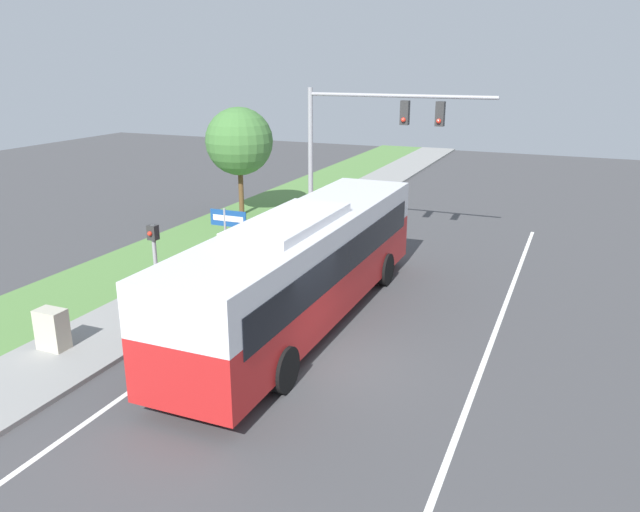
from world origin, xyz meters
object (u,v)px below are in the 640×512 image
at_px(bus, 305,261).
at_px(utility_cabinet, 52,329).
at_px(street_sign, 227,231).
at_px(pedestrian_signal, 154,251).
at_px(signal_gantry, 365,133).

bearing_deg(bus, utility_cabinet, -139.45).
xyz_separation_m(bus, street_sign, (-3.58, 1.77, 0.07)).
height_order(bus, pedestrian_signal, bus).
relative_size(signal_gantry, street_sign, 2.82).
height_order(pedestrian_signal, utility_cabinet, pedestrian_signal).
bearing_deg(bus, pedestrian_signal, -169.60).
bearing_deg(bus, signal_gantry, 97.81).
relative_size(street_sign, utility_cabinet, 2.47).
bearing_deg(pedestrian_signal, utility_cabinet, -99.56).
bearing_deg(pedestrian_signal, street_sign, 70.15).
xyz_separation_m(pedestrian_signal, street_sign, (0.94, 2.60, 0.09)).
height_order(bus, signal_gantry, signal_gantry).
relative_size(bus, pedestrian_signal, 4.75).
relative_size(signal_gantry, utility_cabinet, 6.99).
bearing_deg(utility_cabinet, street_sign, 75.97).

